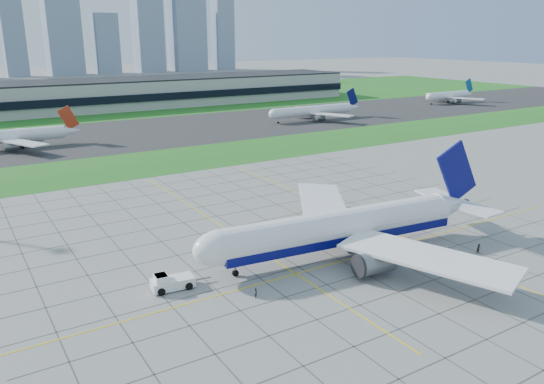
# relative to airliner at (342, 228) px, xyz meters

# --- Properties ---
(ground) EXTENTS (1400.00, 1400.00, 0.00)m
(ground) POSITION_rel_airliner_xyz_m (-1.83, -0.49, -5.21)
(ground) COLOR gray
(ground) RESTS_ON ground
(grass_median) EXTENTS (700.00, 35.00, 0.04)m
(grass_median) POSITION_rel_airliner_xyz_m (-1.83, 89.51, -5.19)
(grass_median) COLOR #1E601B
(grass_median) RESTS_ON ground
(asphalt_taxiway) EXTENTS (700.00, 75.00, 0.04)m
(asphalt_taxiway) POSITION_rel_airliner_xyz_m (-1.83, 144.51, -5.18)
(asphalt_taxiway) COLOR #383838
(asphalt_taxiway) RESTS_ON ground
(grass_far) EXTENTS (700.00, 145.00, 0.04)m
(grass_far) POSITION_rel_airliner_xyz_m (-1.83, 254.51, -5.19)
(grass_far) COLOR #1E601B
(grass_far) RESTS_ON ground
(apron_markings) EXTENTS (120.00, 130.00, 0.03)m
(apron_markings) POSITION_rel_airliner_xyz_m (-1.40, 10.60, -5.19)
(apron_markings) COLOR #474744
(apron_markings) RESTS_ON ground
(terminal) EXTENTS (260.00, 43.00, 15.80)m
(terminal) POSITION_rel_airliner_xyz_m (38.17, 229.38, 2.68)
(terminal) COLOR #B7B7B2
(terminal) RESTS_ON ground
(airliner) EXTENTS (60.49, 61.02, 19.05)m
(airliner) POSITION_rel_airliner_xyz_m (0.00, 0.00, 0.00)
(airliner) COLOR white
(airliner) RESTS_ON ground
(pushback_tug) EXTENTS (9.88, 4.01, 2.72)m
(pushback_tug) POSITION_rel_airliner_xyz_m (-31.84, 3.47, -4.00)
(pushback_tug) COLOR white
(pushback_tug) RESTS_ON ground
(crew_near) EXTENTS (0.66, 0.72, 1.66)m
(crew_near) POSITION_rel_airliner_xyz_m (-21.87, -6.32, -4.38)
(crew_near) COLOR black
(crew_near) RESTS_ON ground
(crew_far) EXTENTS (1.08, 0.95, 1.88)m
(crew_far) POSITION_rel_airliner_xyz_m (21.82, -13.10, -4.27)
(crew_far) COLOR black
(crew_far) RESTS_ON ground
(distant_jet_1) EXTENTS (41.70, 42.66, 14.08)m
(distant_jet_1) POSITION_rel_airliner_xyz_m (-38.19, 137.12, -0.72)
(distant_jet_1) COLOR white
(distant_jet_1) RESTS_ON ground
(distant_jet_2) EXTENTS (49.93, 42.66, 14.08)m
(distant_jet_2) POSITION_rel_airliner_xyz_m (92.45, 134.60, -0.72)
(distant_jet_2) COLOR white
(distant_jet_2) RESTS_ON ground
(distant_jet_3) EXTENTS (37.59, 42.66, 14.08)m
(distant_jet_3) POSITION_rel_airliner_xyz_m (201.20, 145.70, -0.73)
(distant_jet_3) COLOR white
(distant_jet_3) RESTS_ON ground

